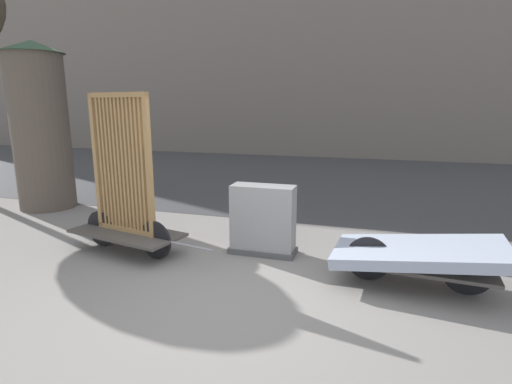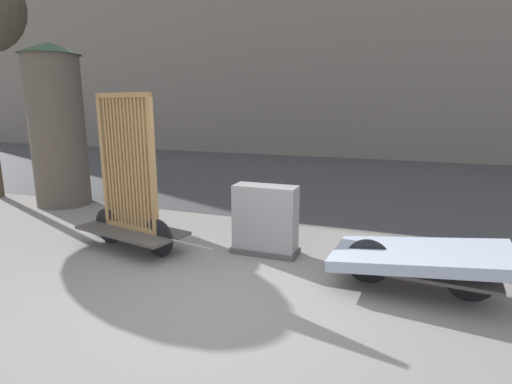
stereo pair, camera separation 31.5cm
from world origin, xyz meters
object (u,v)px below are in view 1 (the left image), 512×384
Objects in this scene: bike_cart_with_mattress at (417,255)px; advertising_column at (40,126)px; utility_cabinet at (263,223)px; bike_cart_with_bedframe at (125,200)px.

bike_cart_with_mattress is 0.75× the size of advertising_column.
utility_cabinet is 5.43m from advertising_column.
bike_cart_with_bedframe reaches higher than bike_cart_with_mattress.
utility_cabinet reaches higher than bike_cart_with_mattress.
bike_cart_with_mattress is 7.52m from advertising_column.
bike_cart_with_bedframe is at bearing -164.24° from utility_cabinet.
bike_cart_with_mattress is at bearing 11.81° from bike_cart_with_bedframe.
advertising_column is at bearing 162.17° from bike_cart_with_bedframe.
bike_cart_with_mattress is (3.99, 0.00, -0.39)m from bike_cart_with_bedframe.
bike_cart_with_bedframe is at bearing -175.38° from bike_cart_with_mattress.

